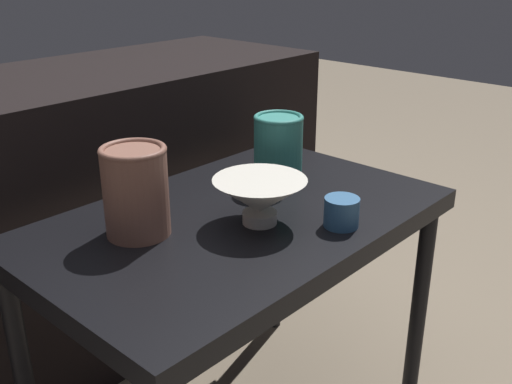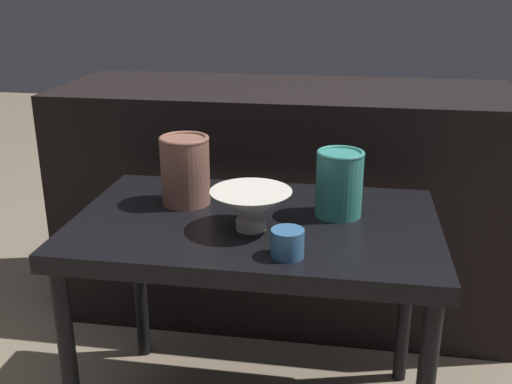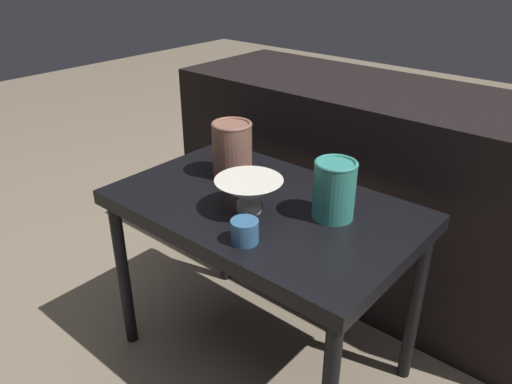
{
  "view_description": "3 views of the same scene",
  "coord_description": "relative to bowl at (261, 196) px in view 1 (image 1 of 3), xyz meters",
  "views": [
    {
      "loc": [
        -0.74,
        -0.73,
        1.01
      ],
      "look_at": [
        0.0,
        -0.05,
        0.6
      ],
      "focal_mm": 42.0,
      "sensor_mm": 36.0,
      "label": 1
    },
    {
      "loc": [
        0.2,
        -1.21,
        1.05
      ],
      "look_at": [
        0.01,
        -0.06,
        0.62
      ],
      "focal_mm": 42.0,
      "sensor_mm": 36.0,
      "label": 2
    },
    {
      "loc": [
        0.74,
        -0.89,
        1.15
      ],
      "look_at": [
        0.01,
        -0.04,
        0.59
      ],
      "focal_mm": 35.0,
      "sensor_mm": 36.0,
      "label": 3
    }
  ],
  "objects": [
    {
      "name": "cup",
      "position": [
        0.09,
        -0.12,
        -0.02
      ],
      "size": [
        0.06,
        0.06,
        0.06
      ],
      "color": "#33608E",
      "rests_on": "table"
    },
    {
      "name": "table",
      "position": [
        -0.0,
        0.06,
        -0.11
      ],
      "size": [
        0.8,
        0.5,
        0.54
      ],
      "color": "black",
      "rests_on": "ground_plane"
    },
    {
      "name": "vase_colorful_right",
      "position": [
        0.18,
        0.11,
        0.02
      ],
      "size": [
        0.11,
        0.11,
        0.15
      ],
      "color": "teal",
      "rests_on": "table"
    },
    {
      "name": "bowl",
      "position": [
        0.0,
        0.0,
        0.0
      ],
      "size": [
        0.17,
        0.17,
        0.09
      ],
      "color": "silver",
      "rests_on": "table"
    },
    {
      "name": "couch_backdrop",
      "position": [
        -0.0,
        0.64,
        -0.23
      ],
      "size": [
        1.39,
        0.5,
        0.73
      ],
      "color": "black",
      "rests_on": "ground_plane"
    },
    {
      "name": "vase_textured_left",
      "position": [
        -0.18,
        0.13,
        0.03
      ],
      "size": [
        0.12,
        0.12,
        0.16
      ],
      "color": "brown",
      "rests_on": "table"
    }
  ]
}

